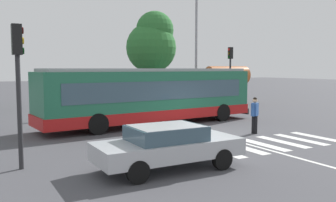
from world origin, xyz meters
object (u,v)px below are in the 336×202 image
(parked_car_red, at_px, (112,96))
(parked_car_charcoal, at_px, (144,95))
(pedestrian_crossing_street, at_px, (255,113))
(bus_stop_shelter, at_px, (227,76))
(parked_car_blue, at_px, (80,97))
(background_tree_right, at_px, (152,43))
(traffic_light_far_corner, at_px, (230,67))
(foreground_sedan, at_px, (168,144))
(parked_car_teal, at_px, (170,94))
(twin_arm_street_lamp, at_px, (196,35))
(traffic_light_near_corner, at_px, (18,72))
(city_transit_bus, at_px, (152,96))

(parked_car_red, height_order, parked_car_charcoal, same)
(parked_car_charcoal, bearing_deg, pedestrian_crossing_street, -94.89)
(bus_stop_shelter, bearing_deg, pedestrian_crossing_street, -122.84)
(parked_car_blue, xyz_separation_m, background_tree_right, (8.16, 3.60, 4.82))
(traffic_light_far_corner, bearing_deg, pedestrian_crossing_street, -122.73)
(foreground_sedan, distance_m, parked_car_blue, 19.07)
(pedestrian_crossing_street, xyz_separation_m, parked_car_blue, (-4.04, 15.59, -0.20))
(parked_car_red, xyz_separation_m, parked_car_teal, (5.45, 0.04, 0.00))
(parked_car_blue, xyz_separation_m, bus_stop_shelter, (11.79, -3.59, 1.65))
(parked_car_charcoal, distance_m, traffic_light_far_corner, 7.70)
(parked_car_red, xyz_separation_m, background_tree_right, (5.52, 3.70, 4.82))
(twin_arm_street_lamp, bearing_deg, pedestrian_crossing_street, -111.24)
(parked_car_blue, bearing_deg, pedestrian_crossing_street, -75.46)
(pedestrian_crossing_street, distance_m, parked_car_blue, 16.11)
(parked_car_red, height_order, traffic_light_far_corner, traffic_light_far_corner)
(foreground_sedan, height_order, twin_arm_street_lamp, twin_arm_street_lamp)
(foreground_sedan, xyz_separation_m, background_tree_right, (10.58, 22.52, 4.82))
(traffic_light_near_corner, bearing_deg, twin_arm_street_lamp, 41.80)
(parked_car_red, relative_size, bus_stop_shelter, 1.19)
(foreground_sedan, height_order, parked_car_blue, same)
(parked_car_red, distance_m, parked_car_teal, 5.45)
(traffic_light_near_corner, bearing_deg, background_tree_right, 54.56)
(city_transit_bus, bearing_deg, pedestrian_crossing_street, -57.64)
(bus_stop_shelter, bearing_deg, foreground_sedan, -132.85)
(traffic_light_far_corner, bearing_deg, bus_stop_shelter, 56.69)
(parked_car_charcoal, distance_m, bus_stop_shelter, 7.36)
(parked_car_charcoal, bearing_deg, background_tree_right, 55.27)
(parked_car_teal, xyz_separation_m, traffic_light_far_corner, (2.23, -5.77, 2.40))
(parked_car_charcoal, bearing_deg, twin_arm_street_lamp, -37.31)
(traffic_light_near_corner, distance_m, twin_arm_street_lamp, 20.58)
(traffic_light_far_corner, xyz_separation_m, bus_stop_shelter, (1.47, 2.24, -0.75))
(parked_car_blue, distance_m, parked_car_teal, 8.09)
(foreground_sedan, xyz_separation_m, bus_stop_shelter, (14.21, 15.33, 1.65))
(traffic_light_near_corner, distance_m, background_tree_right, 25.12)
(traffic_light_far_corner, xyz_separation_m, twin_arm_street_lamp, (-1.44, 2.67, 2.63))
(bus_stop_shelter, bearing_deg, city_transit_bus, -146.20)
(city_transit_bus, height_order, twin_arm_street_lamp, twin_arm_street_lamp)
(parked_car_blue, relative_size, parked_car_red, 0.98)
(parked_car_blue, height_order, background_tree_right, background_tree_right)
(pedestrian_crossing_street, xyz_separation_m, background_tree_right, (4.12, 19.20, 4.62))
(background_tree_right, bearing_deg, traffic_light_near_corner, -125.44)
(background_tree_right, bearing_deg, pedestrian_crossing_street, -102.10)
(traffic_light_far_corner, bearing_deg, foreground_sedan, -134.24)
(traffic_light_far_corner, bearing_deg, city_transit_bus, -151.88)
(city_transit_bus, relative_size, background_tree_right, 1.46)
(parked_car_teal, bearing_deg, city_transit_bus, -123.35)
(parked_car_red, xyz_separation_m, bus_stop_shelter, (9.15, -3.49, 1.65))
(city_transit_bus, height_order, traffic_light_far_corner, traffic_light_far_corner)
(bus_stop_shelter, bearing_deg, parked_car_blue, 163.06)
(pedestrian_crossing_street, height_order, bus_stop_shelter, bus_stop_shelter)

